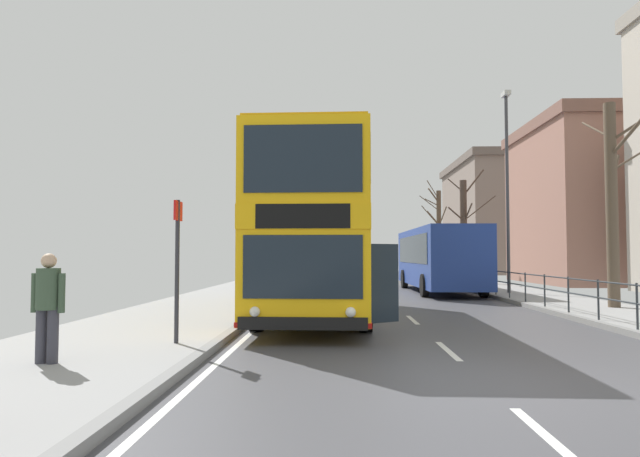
% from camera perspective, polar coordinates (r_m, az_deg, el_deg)
% --- Properties ---
extents(ground, '(15.80, 140.00, 0.20)m').
position_cam_1_polar(ground, '(7.92, 11.56, -15.14)').
color(ground, '#45454A').
extents(double_decker_bus_main, '(3.30, 10.38, 4.53)m').
position_cam_1_polar(double_decker_bus_main, '(15.59, -0.17, -0.45)').
color(double_decker_bus_main, '#F4B20F').
rests_on(double_decker_bus_main, ground).
extents(background_bus_far_lane, '(2.80, 10.15, 2.96)m').
position_cam_1_polar(background_bus_far_lane, '(26.80, 12.11, -2.95)').
color(background_bus_far_lane, navy).
rests_on(background_bus_far_lane, ground).
extents(pedestrian_railing_far_kerb, '(0.05, 23.18, 1.00)m').
position_cam_1_polar(pedestrian_railing_far_kerb, '(17.87, 23.14, -5.53)').
color(pedestrian_railing_far_kerb, '#2D3338').
rests_on(pedestrian_railing_far_kerb, ground).
extents(pedestrian_companion, '(0.55, 0.38, 1.63)m').
position_cam_1_polar(pedestrian_companion, '(9.22, -26.26, -6.76)').
color(pedestrian_companion, '#383842').
rests_on(pedestrian_companion, ground).
extents(bus_stop_sign_near, '(0.08, 0.44, 2.62)m').
position_cam_1_polar(bus_stop_sign_near, '(10.48, -14.50, -2.61)').
color(bus_stop_sign_near, '#2D2D33').
rests_on(bus_stop_sign_near, ground).
extents(street_lamp_far_side, '(0.28, 0.60, 8.69)m').
position_cam_1_polar(street_lamp_far_side, '(25.22, 18.74, 5.06)').
color(street_lamp_far_side, '#38383D').
rests_on(street_lamp_far_side, ground).
extents(bare_tree_far_00, '(1.71, 2.22, 7.27)m').
position_cam_1_polar(bare_tree_far_00, '(43.23, 12.14, -0.26)').
color(bare_tree_far_00, '#4C3D2D').
rests_on(bare_tree_far_00, ground).
extents(bare_tree_far_01, '(1.46, 3.82, 6.36)m').
position_cam_1_polar(bare_tree_far_01, '(19.41, 27.95, 2.70)').
color(bare_tree_far_01, brown).
rests_on(bare_tree_far_01, ground).
extents(bare_tree_far_02, '(3.00, 1.64, 6.70)m').
position_cam_1_polar(bare_tree_far_02, '(33.48, 14.62, -0.06)').
color(bare_tree_far_02, '#423328').
rests_on(bare_tree_far_02, ground).
extents(background_building_00, '(8.90, 10.97, 10.10)m').
position_cam_1_polar(background_building_00, '(38.76, 26.93, 2.48)').
color(background_building_00, '#936656').
rests_on(background_building_00, ground).
extents(background_building_02, '(13.36, 15.52, 11.09)m').
position_cam_1_polar(background_building_02, '(58.39, 20.11, 1.18)').
color(background_building_02, slate).
rests_on(background_building_02, ground).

